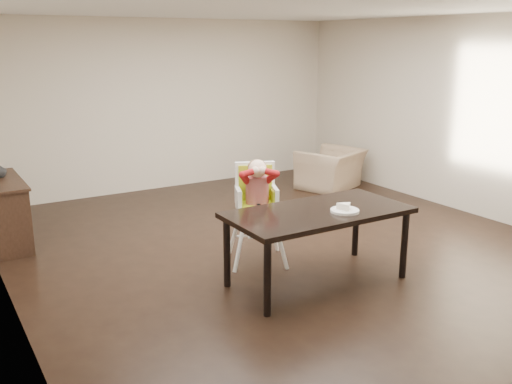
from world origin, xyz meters
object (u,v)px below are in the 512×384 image
(dining_table, at_px, (318,218))
(armchair, at_px, (331,162))
(sideboard, at_px, (5,212))
(high_chair, at_px, (257,190))

(dining_table, relative_size, armchair, 1.84)
(sideboard, bearing_deg, armchair, 1.43)
(armchair, relative_size, sideboard, 0.78)
(dining_table, distance_m, high_chair, 0.85)
(high_chair, xyz_separation_m, armchair, (2.71, 2.12, -0.38))
(dining_table, height_order, high_chair, high_chair)
(dining_table, xyz_separation_m, armchair, (2.49, 2.93, -0.24))
(high_chair, bearing_deg, armchair, 60.78)
(dining_table, height_order, armchair, armchair)
(high_chair, bearing_deg, sideboard, 161.55)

